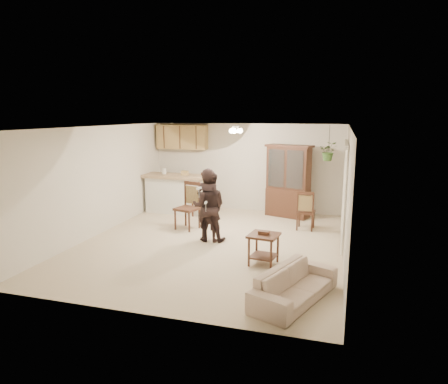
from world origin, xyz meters
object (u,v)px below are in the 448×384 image
(chair_hutch_right, at_px, (306,218))
(china_hutch, at_px, (288,182))
(child, at_px, (209,211))
(chair_hutch_left, at_px, (204,204))
(chair_bar, at_px, (187,216))
(sofa, at_px, (295,277))
(side_table, at_px, (264,249))
(adult, at_px, (209,201))

(chair_hutch_right, bearing_deg, china_hutch, -60.12)
(child, height_order, chair_hutch_left, child)
(child, relative_size, chair_bar, 1.18)
(china_hutch, distance_m, chair_hutch_right, 1.45)
(china_hutch, bearing_deg, chair_hutch_left, -147.10)
(chair_bar, bearing_deg, chair_hutch_right, 31.28)
(child, distance_m, chair_hutch_right, 2.51)
(sofa, distance_m, chair_hutch_right, 3.89)
(china_hutch, bearing_deg, sofa, -64.09)
(chair_bar, height_order, chair_hutch_right, chair_bar)
(chair_hutch_right, bearing_deg, side_table, 80.54)
(side_table, bearing_deg, child, 142.93)
(china_hutch, xyz_separation_m, chair_hutch_right, (0.59, -1.14, -0.69))
(china_hutch, relative_size, chair_hutch_left, 1.67)
(adult, relative_size, chair_hutch_right, 1.86)
(chair_hutch_left, distance_m, chair_hutch_right, 2.85)
(child, height_order, chair_bar, child)
(sofa, xyz_separation_m, chair_bar, (-2.95, 3.10, -0.04))
(china_hutch, height_order, chair_bar, china_hutch)
(sofa, bearing_deg, adult, 63.86)
(child, bearing_deg, china_hutch, -125.86)
(chair_hutch_left, height_order, chair_hutch_right, chair_hutch_left)
(adult, distance_m, child, 0.23)
(adult, relative_size, child, 1.33)
(adult, bearing_deg, sofa, 145.46)
(china_hutch, xyz_separation_m, side_table, (0.04, -3.70, -0.66))
(sofa, relative_size, chair_hutch_right, 1.94)
(sofa, height_order, chair_hutch_right, chair_hutch_right)
(side_table, height_order, chair_hutch_right, chair_hutch_right)
(sofa, bearing_deg, chair_hutch_right, 24.23)
(adult, height_order, side_table, adult)
(chair_hutch_right, bearing_deg, adult, 40.20)
(adult, xyz_separation_m, chair_hutch_left, (-0.83, 2.03, -0.57))
(chair_hutch_left, bearing_deg, china_hutch, 33.77)
(china_hutch, distance_m, side_table, 3.76)
(sofa, relative_size, china_hutch, 0.96)
(child, bearing_deg, sofa, 124.01)
(china_hutch, bearing_deg, chair_bar, -121.45)
(sofa, relative_size, chair_bar, 1.64)
(adult, bearing_deg, china_hutch, -104.38)
(chair_hutch_left, bearing_deg, chair_hutch_right, 7.73)
(china_hutch, bearing_deg, side_table, -72.16)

